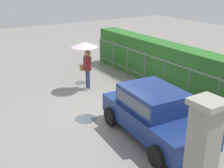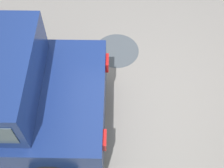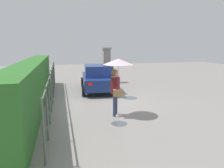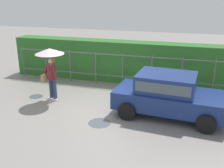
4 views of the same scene
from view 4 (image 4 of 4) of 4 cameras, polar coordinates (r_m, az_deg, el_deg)
The scene contains 7 objects.
ground_plane at distance 9.85m, azimuth -2.71°, elevation -5.15°, with size 40.00×40.00×0.00m, color gray.
car at distance 9.19m, azimuth 11.97°, elevation -1.97°, with size 3.85×2.10×1.48m.
pedestrian at distance 10.26m, azimuth -13.10°, elevation 4.81°, with size 1.07×1.07×2.09m.
fence_section at distance 11.81m, azimuth 2.31°, elevation 3.33°, with size 10.23×0.05×1.50m.
hedge_row at distance 12.51m, azimuth 3.19°, elevation 4.80°, with size 11.18×0.90×1.90m, color #2D6B28.
puddle_near at distance 8.78m, azimuth -2.68°, elevation -8.33°, with size 0.74×0.74×0.00m, color #4C545B.
puddle_far at distance 11.31m, azimuth -15.97°, elevation -2.59°, with size 0.55×0.55×0.00m, color #4C545B.
Camera 4 is at (2.97, -8.46, 4.06)m, focal length 42.65 mm.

